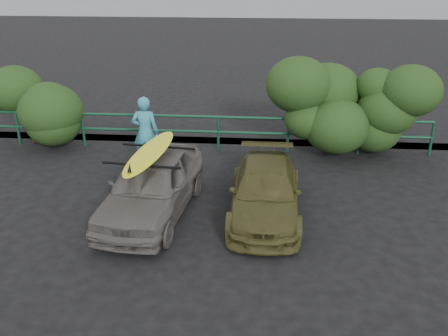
# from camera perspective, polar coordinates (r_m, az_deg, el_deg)

# --- Properties ---
(ground) EXTENTS (80.00, 80.00, 0.00)m
(ground) POSITION_cam_1_polar(r_m,az_deg,el_deg) (10.28, -8.83, -7.68)
(ground) COLOR black
(ocean) EXTENTS (200.00, 200.00, 0.00)m
(ocean) POSITION_cam_1_polar(r_m,az_deg,el_deg) (68.82, 2.87, 18.53)
(ocean) COLOR #555D68
(ocean) RESTS_ON ground
(guardrail) EXTENTS (14.00, 0.08, 1.04)m
(guardrail) POSITION_cam_1_polar(r_m,az_deg,el_deg) (14.54, -4.59, 4.11)
(guardrail) COLOR #13442C
(guardrail) RESTS_ON ground
(shrub_left) EXTENTS (3.20, 2.40, 2.25)m
(shrub_left) POSITION_cam_1_polar(r_m,az_deg,el_deg) (16.19, -21.58, 6.75)
(shrub_left) COLOR #244318
(shrub_left) RESTS_ON ground
(shrub_right) EXTENTS (3.20, 2.40, 2.55)m
(shrub_right) POSITION_cam_1_polar(r_m,az_deg,el_deg) (14.87, 15.16, 6.86)
(shrub_right) COLOR #244318
(shrub_right) RESTS_ON ground
(sedan) EXTENTS (2.03, 4.08, 1.34)m
(sedan) POSITION_cam_1_polar(r_m,az_deg,el_deg) (10.84, -8.23, -1.99)
(sedan) COLOR #5E5854
(sedan) RESTS_ON ground
(olive_vehicle) EXTENTS (1.56, 3.71, 1.07)m
(olive_vehicle) POSITION_cam_1_polar(r_m,az_deg,el_deg) (10.78, 4.73, -2.73)
(olive_vehicle) COLOR #48451F
(olive_vehicle) RESTS_ON ground
(man) EXTENTS (0.71, 0.47, 1.93)m
(man) POSITION_cam_1_polar(r_m,az_deg,el_deg) (13.26, -8.98, 4.05)
(man) COLOR teal
(man) RESTS_ON ground
(roof_rack) EXTENTS (1.77, 1.33, 0.05)m
(roof_rack) POSITION_cam_1_polar(r_m,az_deg,el_deg) (10.56, -8.44, 1.44)
(roof_rack) COLOR black
(roof_rack) RESTS_ON sedan
(surfboard) EXTENTS (0.89, 2.82, 0.08)m
(surfboard) POSITION_cam_1_polar(r_m,az_deg,el_deg) (10.54, -8.46, 1.79)
(surfboard) COLOR yellow
(surfboard) RESTS_ON roof_rack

